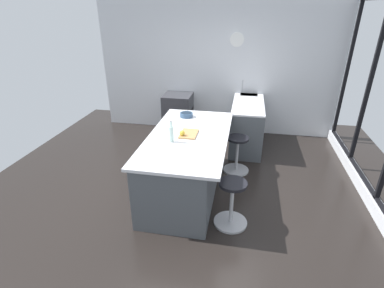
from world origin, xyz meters
TOP-DOWN VIEW (x-y plane):
  - ground_plane at (0.00, 0.00)m, footprint 6.82×6.82m
  - interior_partition_left at (-2.62, 0.00)m, footprint 0.15×5.11m
  - sink_cabinet at (-2.28, 0.73)m, footprint 2.33×0.60m
  - oven_range at (-2.27, -0.78)m, footprint 0.60×0.61m
  - kitchen_island at (-0.05, -0.14)m, footprint 2.21×1.14m
  - stool_by_window at (-0.74, 0.60)m, footprint 0.44×0.44m
  - stool_middle at (0.65, 0.60)m, footprint 0.44×0.44m
  - cutting_board at (-0.07, -0.10)m, footprint 0.36×0.24m
  - apple_yellow at (0.03, -0.18)m, footprint 0.08×0.08m
  - water_bottle at (0.22, -0.28)m, footprint 0.06×0.06m
  - fruit_bowl at (-0.80, -0.29)m, footprint 0.22×0.22m

SIDE VIEW (x-z plane):
  - ground_plane at x=0.00m, z-range 0.00..0.00m
  - stool_by_window at x=-0.74m, z-range -0.02..0.62m
  - stool_middle at x=0.65m, z-range -0.02..0.62m
  - oven_range at x=-2.27m, z-range 0.00..0.87m
  - sink_cabinet at x=-2.28m, z-range -0.13..1.05m
  - kitchen_island at x=-0.05m, z-range 0.00..0.92m
  - cutting_board at x=-0.07m, z-range 0.92..0.94m
  - fruit_bowl at x=-0.80m, z-range 0.92..0.99m
  - apple_yellow at x=0.03m, z-range 0.94..1.02m
  - water_bottle at x=0.22m, z-range 0.88..1.20m
  - interior_partition_left at x=-2.62m, z-range 0.00..2.79m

